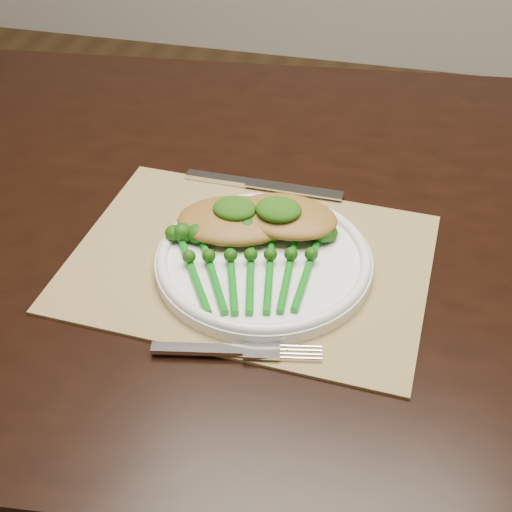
% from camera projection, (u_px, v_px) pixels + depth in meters
% --- Properties ---
extents(floor, '(4.00, 4.00, 0.00)m').
position_uv_depth(floor, '(248.00, 455.00, 1.53)').
color(floor, brown).
rests_on(floor, ground).
extents(dining_table, '(1.69, 1.07, 0.75)m').
position_uv_depth(dining_table, '(311.00, 400.00, 1.17)').
color(dining_table, black).
rests_on(dining_table, ground).
extents(placemat, '(0.44, 0.33, 0.00)m').
position_uv_depth(placemat, '(250.00, 262.00, 0.86)').
color(placemat, '#98804D').
rests_on(placemat, dining_table).
extents(dinner_plate, '(0.26, 0.26, 0.02)m').
position_uv_depth(dinner_plate, '(264.00, 260.00, 0.84)').
color(dinner_plate, white).
rests_on(dinner_plate, placemat).
extents(knife, '(0.22, 0.02, 0.01)m').
position_uv_depth(knife, '(248.00, 183.00, 0.97)').
color(knife, silver).
rests_on(knife, placemat).
extents(fork, '(0.18, 0.05, 0.01)m').
position_uv_depth(fork, '(248.00, 351.00, 0.74)').
color(fork, silver).
rests_on(fork, placemat).
extents(chicken_fillet_left, '(0.16, 0.13, 0.03)m').
position_uv_depth(chicken_fillet_left, '(235.00, 220.00, 0.87)').
color(chicken_fillet_left, olive).
rests_on(chicken_fillet_left, dinner_plate).
extents(chicken_fillet_right, '(0.13, 0.10, 0.03)m').
position_uv_depth(chicken_fillet_right, '(285.00, 216.00, 0.87)').
color(chicken_fillet_right, olive).
rests_on(chicken_fillet_right, dinner_plate).
extents(pesto_dollop_left, '(0.05, 0.05, 0.02)m').
position_uv_depth(pesto_dollop_left, '(235.00, 209.00, 0.86)').
color(pesto_dollop_left, '#153E08').
rests_on(pesto_dollop_left, chicken_fillet_left).
extents(pesto_dollop_right, '(0.06, 0.05, 0.02)m').
position_uv_depth(pesto_dollop_right, '(278.00, 210.00, 0.85)').
color(pesto_dollop_right, '#153E08').
rests_on(pesto_dollop_right, chicken_fillet_right).
extents(broccolini_bundle, '(0.19, 0.20, 0.04)m').
position_uv_depth(broccolini_bundle, '(251.00, 272.00, 0.81)').
color(broccolini_bundle, '#0E6B13').
rests_on(broccolini_bundle, dinner_plate).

